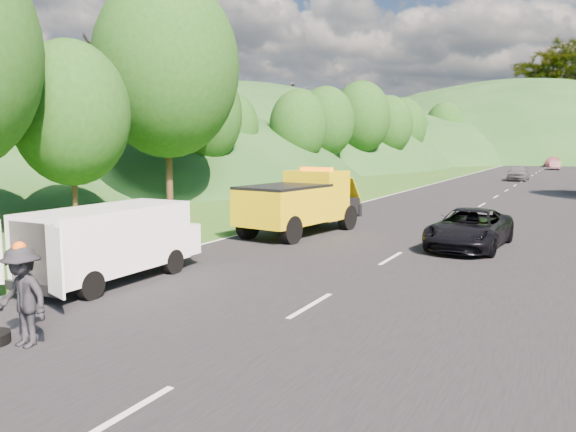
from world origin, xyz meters
The scene contains 15 objects.
ground centered at (0.00, 0.00, 0.00)m, with size 320.00×320.00×0.00m, color #38661E.
road_surface centered at (3.00, 40.00, 0.01)m, with size 14.00×200.00×0.02m, color black.
tree_line_left centered at (-19.00, 60.00, 0.00)m, with size 14.00×140.00×14.00m, color #255519, non-canonical shape.
hills_backdrop centered at (6.50, 134.70, 0.00)m, with size 201.00×288.60×44.00m, color #2D5B23, non-canonical shape.
tow_truck centered at (-1.82, 7.17, 1.32)m, with size 3.08×6.52×2.70m.
white_van centered at (-2.66, -2.39, 1.15)m, with size 3.14×5.72×2.03m.
woman centered at (-3.43, 0.15, 0.00)m, with size 0.55×0.40×1.51m, color silver.
child centered at (-2.78, 0.52, 0.00)m, with size 0.50×0.39×1.03m, color tan.
worker centered at (-0.49, -6.76, 0.00)m, with size 1.19×0.69×1.85m, color black.
suitcase centered at (-4.17, 1.39, 0.30)m, with size 0.37×0.21×0.60m, color #645B4B.
passing_suv centered at (4.88, 7.08, 0.00)m, with size 2.29×4.97×1.38m, color black.
dist_car_a centered at (2.55, 47.21, 0.00)m, with size 1.86×4.61×1.57m, color #4B4A4F.
dist_car_b centered at (4.67, 75.07, 0.00)m, with size 1.35×3.88×1.28m, color #7F545A.
dist_car_c centered at (3.77, 87.14, 0.00)m, with size 2.19×5.38×1.56m, color #9E4F56.
dist_car_d centered at (3.18, 102.42, 0.00)m, with size 1.86×4.61×1.57m, color #41683E.
Camera 1 is at (8.34, -13.22, 3.68)m, focal length 35.00 mm.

